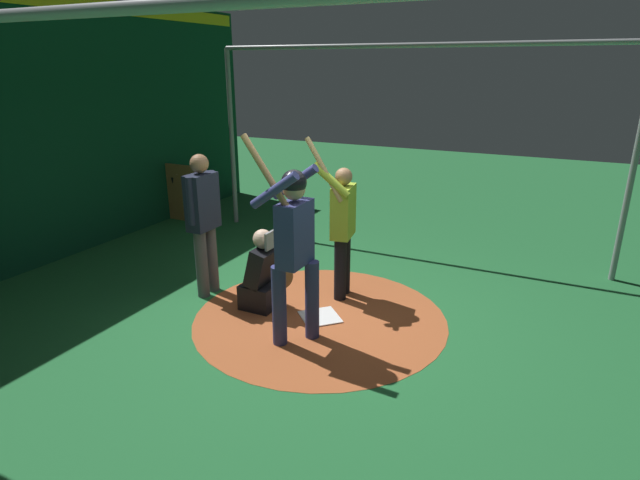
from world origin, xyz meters
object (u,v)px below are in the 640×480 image
bat_rack (175,194)px  visitor (342,224)px  catcher (263,277)px  home_plate (320,317)px  umpire (203,218)px  batter (294,240)px

bat_rack → visitor: bearing=-22.9°
catcher → bat_rack: (-3.46, 2.46, 0.10)m
home_plate → bat_rack: bearing=150.0°
home_plate → umpire: bearing=-179.7°
home_plate → batter: (-0.02, -0.56, 1.11)m
visitor → batter: bearing=-99.2°
catcher → batter: bearing=-36.0°
home_plate → batter: batter is taller
bat_rack → batter: bearing=-35.5°
visitor → catcher: bearing=-144.3°
umpire → bat_rack: bearing=137.1°
catcher → visitor: 1.14m
batter → umpire: 1.66m
home_plate → bat_rack: size_ratio=0.36×
batter → bat_rack: size_ratio=1.83×
visitor → bat_rack: 4.54m
batter → bat_rack: 5.16m
catcher → bat_rack: bat_rack is taller
batter → catcher: size_ratio=2.19×
visitor → bat_rack: size_ratio=1.70×
catcher → umpire: 1.05m
umpire → catcher: bearing=-2.6°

